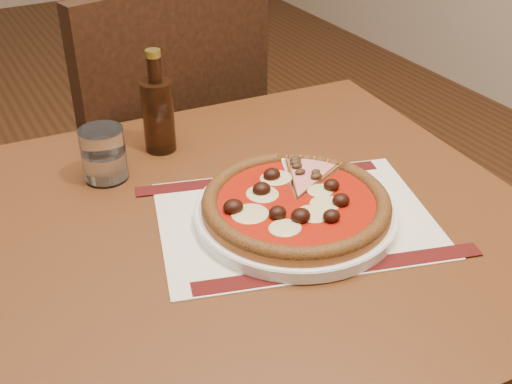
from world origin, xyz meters
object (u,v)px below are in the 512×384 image
(pizza, at_px, (296,203))
(plate, at_px, (296,214))
(bottle, at_px, (158,112))
(table, at_px, (262,268))
(chair_far, at_px, (156,152))
(water_glass, at_px, (104,154))

(pizza, bearing_deg, plate, 48.05)
(plate, bearing_deg, bottle, 106.69)
(table, bearing_deg, chair_far, 85.30)
(water_glass, relative_size, bottle, 0.48)
(chair_far, height_order, plate, chair_far)
(plate, bearing_deg, table, 136.82)
(chair_far, xyz_separation_m, water_glass, (-0.22, -0.38, 0.24))
(pizza, bearing_deg, bottle, 106.61)
(pizza, bearing_deg, chair_far, 88.85)
(plate, bearing_deg, water_glass, 129.11)
(table, distance_m, bottle, 0.32)
(chair_far, height_order, water_glass, chair_far)
(table, bearing_deg, plate, -43.18)
(table, relative_size, plate, 2.86)
(pizza, relative_size, bottle, 1.52)
(pizza, relative_size, water_glass, 3.16)
(table, distance_m, water_glass, 0.31)
(table, relative_size, water_glass, 9.75)
(chair_far, relative_size, plate, 3.26)
(chair_far, relative_size, water_glass, 11.13)
(table, xyz_separation_m, pizza, (0.04, -0.04, 0.13))
(table, distance_m, chair_far, 0.61)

